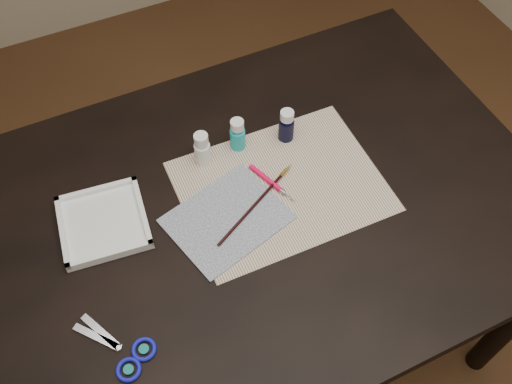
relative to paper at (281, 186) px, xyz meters
name	(u,v)px	position (x,y,z in m)	size (l,w,h in m)	color
ground	(256,331)	(-0.07, -0.02, -0.76)	(3.50, 3.50, 0.02)	#422614
table	(256,280)	(-0.07, -0.02, -0.38)	(1.30, 0.90, 0.75)	black
paper	(281,186)	(0.00, 0.00, 0.00)	(0.45, 0.34, 0.00)	silver
canvas	(227,219)	(-0.15, -0.03, 0.00)	(0.24, 0.19, 0.00)	#0F1B33
paint_bottle_white	(202,149)	(-0.13, 0.14, 0.04)	(0.04, 0.04, 0.09)	white
paint_bottle_cyan	(238,134)	(-0.04, 0.15, 0.04)	(0.04, 0.04, 0.09)	#1CAEB5
paint_bottle_navy	(286,125)	(0.07, 0.12, 0.04)	(0.04, 0.04, 0.09)	black
paintbrush	(257,202)	(-0.07, -0.02, 0.01)	(0.27, 0.01, 0.01)	black
craft_knife	(273,184)	(-0.02, 0.01, 0.01)	(0.14, 0.01, 0.01)	#FF074A
scissors	(110,346)	(-0.46, -0.20, 0.00)	(0.19, 0.09, 0.01)	silver
palette_tray	(103,222)	(-0.39, 0.07, 0.01)	(0.18, 0.18, 0.02)	white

